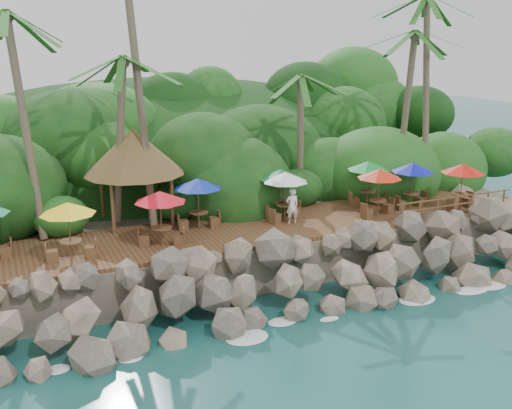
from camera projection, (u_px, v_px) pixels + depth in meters
name	position (u px, v px, depth m)	size (l,w,h in m)	color
ground	(317.00, 323.00, 24.09)	(140.00, 140.00, 0.00)	#19514F
land_base	(191.00, 201.00, 37.86)	(32.00, 25.20, 2.10)	gray
jungle_hill	(160.00, 190.00, 44.74)	(44.80, 28.00, 15.40)	#143811
seawall	(294.00, 279.00, 25.53)	(29.00, 4.00, 2.30)	gray
terrace	(256.00, 229.00, 28.76)	(26.00, 5.00, 0.20)	brown
jungle_foliage	(197.00, 221.00, 37.27)	(44.00, 16.00, 12.00)	#143811
foam_line	(313.00, 320.00, 24.34)	(25.20, 0.80, 0.06)	white
palms	(251.00, 20.00, 29.08)	(27.52, 6.80, 14.34)	brown
palapa	(133.00, 151.00, 28.59)	(4.82, 4.82, 4.60)	brown
dining_clusters	(274.00, 184.00, 28.47)	(25.03, 4.90, 2.43)	brown
railing	(455.00, 204.00, 30.40)	(7.20, 0.10, 1.00)	brown
waiter	(292.00, 206.00, 29.01)	(0.63, 0.42, 1.74)	white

